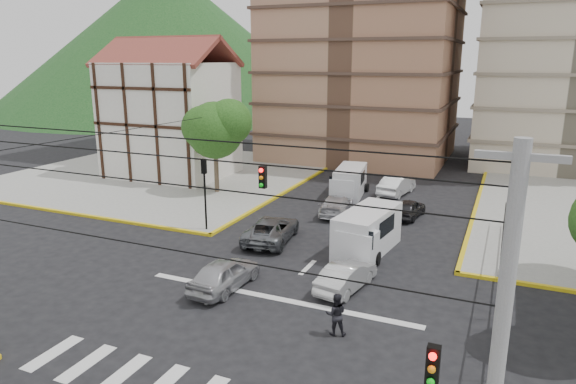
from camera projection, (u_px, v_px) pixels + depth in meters
The scene contains 19 objects.
ground at pixel (265, 310), 21.73m from camera, with size 160.00×160.00×0.00m, color black.
sidewalk_nw at pixel (165, 174), 47.18m from camera, with size 26.00×26.00×0.15m, color gray.
stop_line at pixel (276, 298), 22.80m from camera, with size 13.00×0.40×0.01m, color silver.
tudor_building at pixel (171, 118), 45.49m from camera, with size 10.80×8.05×12.23m.
distant_hill at pixel (170, 39), 101.54m from camera, with size 70.00×70.00×28.00m, color #164419.
park_fence at pixel (496, 304), 22.25m from camera, with size 0.10×22.50×1.66m, color black, non-canonical shape.
tree_tudor at pixel (216, 128), 39.22m from camera, with size 5.39×4.40×7.43m.
traffic_light_nw at pixel (205, 182), 30.88m from camera, with size 0.28×0.22×4.40m.
traffic_light_hanging at pixel (238, 186), 18.44m from camera, with size 18.00×9.12×0.92m.
utility_pole_se at pixel (495, 384), 9.07m from camera, with size 1.40×0.28×9.00m.
van_right_lane at pixel (366, 233), 27.80m from camera, with size 2.72×5.51×2.38m.
van_left_lane at pixel (349, 182), 39.50m from camera, with size 2.57×5.15×2.22m.
car_silver_front_left at pixel (224, 274), 23.64m from camera, with size 1.71×4.25×1.45m, color #B1B1B6.
car_white_front_right at pixel (346, 276), 23.56m from camera, with size 1.37×3.93×1.29m, color silver.
car_grey_mid_left at pixel (271, 229), 29.83m from camera, with size 2.36×5.12×1.42m, color slate.
car_silver_rear_left at pixel (336, 205), 35.03m from camera, with size 1.84×4.53×1.31m, color silver.
car_darkgrey_mid_right at pixel (409, 208), 34.24m from camera, with size 1.50×3.72×1.27m, color #242426.
car_white_rear_right at pixel (397, 185), 40.02m from camera, with size 1.58×4.53×1.49m, color white.
pedestrian_crosswalk at pixel (336, 314), 19.63m from camera, with size 0.83×0.64×1.70m, color black.
Camera 1 is at (8.80, -17.72, 10.34)m, focal length 32.00 mm.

